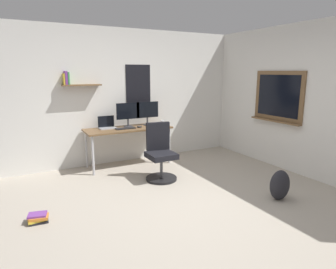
% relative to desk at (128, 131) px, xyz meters
% --- Properties ---
extents(ground_plane, '(5.20, 5.20, 0.00)m').
position_rel_desk_xyz_m(ground_plane, '(0.07, -2.07, -0.67)').
color(ground_plane, '#ADA393').
rests_on(ground_plane, ground).
extents(wall_back, '(5.00, 0.30, 2.60)m').
position_rel_desk_xyz_m(wall_back, '(0.07, 0.38, 0.63)').
color(wall_back, silver).
rests_on(wall_back, ground).
extents(wall_right, '(0.22, 5.00, 2.60)m').
position_rel_desk_xyz_m(wall_right, '(2.52, -2.04, 0.63)').
color(wall_right, silver).
rests_on(wall_right, ground).
extents(desk, '(1.63, 0.61, 0.74)m').
position_rel_desk_xyz_m(desk, '(0.00, 0.00, 0.00)').
color(desk, brown).
rests_on(desk, ground).
extents(office_chair, '(0.52, 0.53, 0.95)m').
position_rel_desk_xyz_m(office_chair, '(0.21, -0.94, -0.26)').
color(office_chair, black).
rests_on(office_chair, ground).
extents(laptop, '(0.31, 0.21, 0.23)m').
position_rel_desk_xyz_m(laptop, '(-0.37, 0.15, 0.13)').
color(laptop, '#ADAFB5').
rests_on(laptop, desk).
extents(monitor_primary, '(0.46, 0.17, 0.46)m').
position_rel_desk_xyz_m(monitor_primary, '(0.04, 0.10, 0.34)').
color(monitor_primary, '#38383D').
rests_on(monitor_primary, desk).
extents(monitor_secondary, '(0.46, 0.17, 0.46)m').
position_rel_desk_xyz_m(monitor_secondary, '(0.45, 0.10, 0.34)').
color(monitor_secondary, '#38383D').
rests_on(monitor_secondary, desk).
extents(keyboard, '(0.37, 0.13, 0.02)m').
position_rel_desk_xyz_m(keyboard, '(-0.08, -0.08, 0.08)').
color(keyboard, black).
rests_on(keyboard, desk).
extents(computer_mouse, '(0.10, 0.06, 0.03)m').
position_rel_desk_xyz_m(computer_mouse, '(0.20, -0.08, 0.09)').
color(computer_mouse, '#262628').
rests_on(computer_mouse, desk).
extents(coffee_mug, '(0.08, 0.08, 0.09)m').
position_rel_desk_xyz_m(coffee_mug, '(0.71, -0.03, 0.12)').
color(coffee_mug, silver).
rests_on(coffee_mug, desk).
extents(backpack, '(0.32, 0.22, 0.44)m').
position_rel_desk_xyz_m(backpack, '(1.32, -2.49, -0.45)').
color(backpack, '#232328').
rests_on(backpack, ground).
extents(book_stack_on_floor, '(0.25, 0.21, 0.11)m').
position_rel_desk_xyz_m(book_stack_on_floor, '(-1.77, -1.59, -0.61)').
color(book_stack_on_floor, black).
rests_on(book_stack_on_floor, ground).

